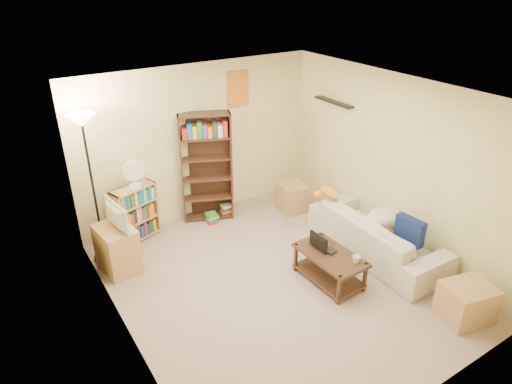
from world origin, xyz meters
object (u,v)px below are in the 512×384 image
sofa (377,235)px  side_table (292,197)px  tall_bookshelf (206,165)px  laptop (326,246)px  tabby_cat (327,193)px  tv_stand (117,249)px  mug (356,259)px  end_cabinet (467,302)px  television (112,216)px  short_bookshelf (135,213)px  coffee_table (330,263)px  desk_fan (134,173)px  floor_lamp (86,147)px

sofa → side_table: size_ratio=4.47×
tall_bookshelf → laptop: bearing=-52.2°
tabby_cat → tv_stand: bearing=164.7°
sofa → tabby_cat: (-0.26, 0.83, 0.40)m
tabby_cat → laptop: tabby_cat is taller
tabby_cat → mug: (-0.59, -1.27, -0.23)m
tv_stand → tall_bookshelf: tall_bookshelf is taller
tabby_cat → end_cabinet: 2.43m
television → short_bookshelf: size_ratio=0.73×
laptop → tall_bookshelf: (-0.61, 2.22, 0.51)m
sofa → television: size_ratio=3.39×
television → coffee_table: bearing=-135.5°
tall_bookshelf → desk_fan: (-1.17, -0.03, 0.16)m
coffee_table → short_bookshelf: size_ratio=1.12×
tv_stand → short_bookshelf: 0.80m
mug → tv_stand: 3.19m
tabby_cat → desk_fan: bearing=150.4°
short_bookshelf → floor_lamp: bearing=-174.1°
coffee_table → side_table: (0.76, 1.83, -0.03)m
end_cabinet → tall_bookshelf: bearing=110.7°
short_bookshelf → side_table: bearing=-30.2°
tall_bookshelf → end_cabinet: bearing=-46.8°
end_cabinet → laptop: bearing=117.6°
mug → end_cabinet: bearing=-56.3°
sofa → laptop: (-0.94, 0.04, 0.13)m
sofa → laptop: 0.94m
tabby_cat → side_table: (0.03, 0.88, -0.47)m
sofa → laptop: size_ratio=5.26×
laptop → side_table: (0.71, 1.67, -0.20)m
side_table → short_bookshelf: bearing=167.5°
floor_lamp → side_table: size_ratio=4.42×
tv_stand → end_cabinet: size_ratio=1.16×
coffee_table → desk_fan: 3.03m
sofa → mug: bearing=119.0°
tv_stand → desk_fan: bearing=39.8°
sofa → coffee_table: 1.00m
laptop → tv_stand: (-2.31, 1.61, -0.12)m
laptop → tv_stand: bearing=41.5°
coffee_table → end_cabinet: bearing=-59.9°
floor_lamp → tv_stand: bearing=-74.8°
short_bookshelf → desk_fan: bearing=-59.8°
desk_fan → mug: bearing=-55.0°
sofa → floor_lamp: 4.15m
tabby_cat → coffee_table: bearing=-127.7°
coffee_table → side_table: 1.98m
tabby_cat → tv_stand: size_ratio=0.76×
coffee_table → laptop: (0.06, 0.16, 0.16)m
short_bookshelf → floor_lamp: 1.42m
short_bookshelf → end_cabinet: bearing=-72.9°
tv_stand → floor_lamp: bearing=97.8°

